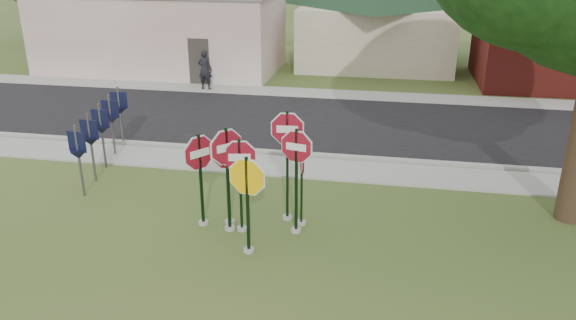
% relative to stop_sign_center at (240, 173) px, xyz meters
% --- Properties ---
extents(ground, '(120.00, 120.00, 0.00)m').
position_rel_stop_sign_center_xyz_m(ground, '(0.31, -1.42, -1.48)').
color(ground, '#35521E').
rests_on(ground, ground).
extents(sidewalk_near, '(60.00, 1.60, 0.06)m').
position_rel_stop_sign_center_xyz_m(sidewalk_near, '(0.31, 4.08, -1.45)').
color(sidewalk_near, '#999A91').
rests_on(sidewalk_near, ground).
extents(road, '(60.00, 7.00, 0.04)m').
position_rel_stop_sign_center_xyz_m(road, '(0.31, 8.58, -1.46)').
color(road, black).
rests_on(road, ground).
extents(sidewalk_far, '(60.00, 1.60, 0.06)m').
position_rel_stop_sign_center_xyz_m(sidewalk_far, '(0.31, 12.88, -1.45)').
color(sidewalk_far, '#999A91').
rests_on(sidewalk_far, ground).
extents(curb, '(60.00, 0.20, 0.14)m').
position_rel_stop_sign_center_xyz_m(curb, '(0.31, 5.08, -1.41)').
color(curb, '#999A91').
rests_on(curb, ground).
extents(stop_sign_center, '(1.07, 0.24, 2.41)m').
position_rel_stop_sign_center_xyz_m(stop_sign_center, '(0.00, 0.00, 0.00)').
color(stop_sign_center, '#9B9990').
rests_on(stop_sign_center, ground).
extents(stop_sign_yellow, '(1.14, 0.24, 2.37)m').
position_rel_stop_sign_center_xyz_m(stop_sign_yellow, '(0.41, -0.94, -0.03)').
color(stop_sign_yellow, '#9B9990').
rests_on(stop_sign_yellow, ground).
extents(stop_sign_left, '(0.78, 0.87, 2.67)m').
position_rel_stop_sign_center_xyz_m(stop_sign_left, '(-0.29, -0.03, 0.20)').
color(stop_sign_left, '#9B9990').
rests_on(stop_sign_left, ground).
extents(stop_sign_right, '(1.02, 0.25, 2.67)m').
position_rel_stop_sign_center_xyz_m(stop_sign_right, '(1.28, 0.16, 0.18)').
color(stop_sign_right, '#9B9990').
rests_on(stop_sign_right, ground).
extents(stop_sign_back_right, '(1.09, 0.24, 2.89)m').
position_rel_stop_sign_center_xyz_m(stop_sign_back_right, '(0.96, 0.76, 0.35)').
color(stop_sign_back_right, '#9B9990').
rests_on(stop_sign_back_right, ground).
extents(stop_sign_back_left, '(1.14, 0.24, 2.41)m').
position_rel_stop_sign_center_xyz_m(stop_sign_back_left, '(-0.38, 0.28, 0.00)').
color(stop_sign_back_left, '#9B9990').
rests_on(stop_sign_back_left, ground).
extents(stop_sign_far_right, '(0.33, 1.10, 2.33)m').
position_rel_stop_sign_center_xyz_m(stop_sign_far_right, '(1.34, 0.55, -0.06)').
color(stop_sign_far_right, '#9B9990').
rests_on(stop_sign_far_right, ground).
extents(stop_sign_far_left, '(0.69, 0.93, 2.43)m').
position_rel_stop_sign_center_xyz_m(stop_sign_far_left, '(-0.99, 0.11, 0.02)').
color(stop_sign_far_left, '#9B9990').
rests_on(stop_sign_far_left, ground).
extents(route_sign_row, '(1.43, 4.63, 2.00)m').
position_rel_stop_sign_center_xyz_m(route_sign_row, '(-5.09, 3.08, -0.26)').
color(route_sign_row, '#59595E').
rests_on(route_sign_row, ground).
extents(building_stucco, '(12.20, 6.20, 4.20)m').
position_rel_stop_sign_center_xyz_m(building_stucco, '(-8.68, 16.58, 0.67)').
color(building_stucco, silver).
rests_on(building_stucco, ground).
extents(pedestrian, '(0.69, 0.48, 1.81)m').
position_rel_stop_sign_center_xyz_m(pedestrian, '(-5.09, 12.65, -0.52)').
color(pedestrian, black).
rests_on(pedestrian, sidewalk_far).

